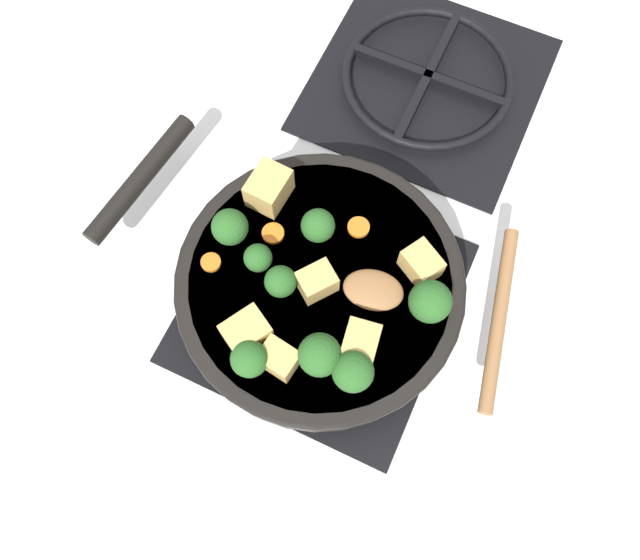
# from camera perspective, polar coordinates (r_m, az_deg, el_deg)

# --- Properties ---
(ground_plane) EXTENTS (2.40, 2.40, 0.00)m
(ground_plane) POSITION_cam_1_polar(r_m,az_deg,el_deg) (0.78, 0.00, -2.07)
(ground_plane) COLOR white
(front_burner_grate) EXTENTS (0.31, 0.31, 0.03)m
(front_burner_grate) POSITION_cam_1_polar(r_m,az_deg,el_deg) (0.77, 0.00, -1.79)
(front_burner_grate) COLOR black
(front_burner_grate) RESTS_ON ground_plane
(rear_burner_grate) EXTENTS (0.31, 0.31, 0.03)m
(rear_burner_grate) POSITION_cam_1_polar(r_m,az_deg,el_deg) (0.94, 9.75, 17.59)
(rear_burner_grate) COLOR black
(rear_burner_grate) RESTS_ON ground_plane
(skillet_pan) EXTENTS (0.45, 0.33, 0.06)m
(skillet_pan) POSITION_cam_1_polar(r_m,az_deg,el_deg) (0.73, -0.17, -0.57)
(skillet_pan) COLOR black
(skillet_pan) RESTS_ON front_burner_grate
(wooden_spoon) EXTENTS (0.20, 0.21, 0.02)m
(wooden_spoon) POSITION_cam_1_polar(r_m,az_deg,el_deg) (0.70, 11.01, -2.26)
(wooden_spoon) COLOR olive
(wooden_spoon) RESTS_ON skillet_pan
(tofu_cube_center_large) EXTENTS (0.05, 0.05, 0.03)m
(tofu_cube_center_large) POSITION_cam_1_polar(r_m,az_deg,el_deg) (0.70, 9.24, 1.48)
(tofu_cube_center_large) COLOR tan
(tofu_cube_center_large) RESTS_ON skillet_pan
(tofu_cube_near_handle) EXTENTS (0.05, 0.05, 0.03)m
(tofu_cube_near_handle) POSITION_cam_1_polar(r_m,az_deg,el_deg) (0.68, -0.32, -0.14)
(tofu_cube_near_handle) COLOR tan
(tofu_cube_near_handle) RESTS_ON skillet_pan
(tofu_cube_east_chunk) EXTENTS (0.05, 0.06, 0.04)m
(tofu_cube_east_chunk) POSITION_cam_1_polar(r_m,az_deg,el_deg) (0.67, -6.74, -4.79)
(tofu_cube_east_chunk) COLOR tan
(tofu_cube_east_chunk) RESTS_ON skillet_pan
(tofu_cube_west_chunk) EXTENTS (0.04, 0.05, 0.04)m
(tofu_cube_west_chunk) POSITION_cam_1_polar(r_m,az_deg,el_deg) (0.66, 3.69, -5.88)
(tofu_cube_west_chunk) COLOR tan
(tofu_cube_west_chunk) RESTS_ON skillet_pan
(tofu_cube_back_piece) EXTENTS (0.04, 0.04, 0.03)m
(tofu_cube_back_piece) POSITION_cam_1_polar(r_m,az_deg,el_deg) (0.66, -3.43, -7.35)
(tofu_cube_back_piece) COLOR tan
(tofu_cube_back_piece) RESTS_ON skillet_pan
(tofu_cube_front_piece) EXTENTS (0.04, 0.05, 0.04)m
(tofu_cube_front_piece) POSITION_cam_1_polar(r_m,az_deg,el_deg) (0.73, -4.70, 8.37)
(tofu_cube_front_piece) COLOR tan
(tofu_cube_front_piece) RESTS_ON skillet_pan
(broccoli_floret_near_spoon) EXTENTS (0.04, 0.04, 0.05)m
(broccoli_floret_near_spoon) POSITION_cam_1_polar(r_m,az_deg,el_deg) (0.70, -8.24, 4.80)
(broccoli_floret_near_spoon) COLOR #709956
(broccoli_floret_near_spoon) RESTS_ON skillet_pan
(broccoli_floret_center_top) EXTENTS (0.04, 0.04, 0.04)m
(broccoli_floret_center_top) POSITION_cam_1_polar(r_m,az_deg,el_deg) (0.68, -3.62, -0.16)
(broccoli_floret_center_top) COLOR #709956
(broccoli_floret_center_top) RESTS_ON skillet_pan
(broccoli_floret_east_rim) EXTENTS (0.03, 0.03, 0.04)m
(broccoli_floret_east_rim) POSITION_cam_1_polar(r_m,az_deg,el_deg) (0.69, -5.69, 2.00)
(broccoli_floret_east_rim) COLOR #709956
(broccoli_floret_east_rim) RESTS_ON skillet_pan
(broccoli_floret_west_rim) EXTENTS (0.04, 0.04, 0.05)m
(broccoli_floret_west_rim) POSITION_cam_1_polar(r_m,az_deg,el_deg) (0.65, -6.48, -7.18)
(broccoli_floret_west_rim) COLOR #709956
(broccoli_floret_west_rim) RESTS_ON skillet_pan
(broccoli_floret_north_edge) EXTENTS (0.05, 0.05, 0.05)m
(broccoli_floret_north_edge) POSITION_cam_1_polar(r_m,az_deg,el_deg) (0.65, -0.03, -6.87)
(broccoli_floret_north_edge) COLOR #709956
(broccoli_floret_north_edge) RESTS_ON skillet_pan
(broccoli_floret_south_cluster) EXTENTS (0.04, 0.04, 0.05)m
(broccoli_floret_south_cluster) POSITION_cam_1_polar(r_m,az_deg,el_deg) (0.65, 3.03, -8.37)
(broccoli_floret_south_cluster) COLOR #709956
(broccoli_floret_south_cluster) RESTS_ON skillet_pan
(broccoli_floret_mid_floret) EXTENTS (0.04, 0.04, 0.05)m
(broccoli_floret_mid_floret) POSITION_cam_1_polar(r_m,az_deg,el_deg) (0.70, -0.19, 4.98)
(broccoli_floret_mid_floret) COLOR #709956
(broccoli_floret_mid_floret) RESTS_ON skillet_pan
(broccoli_floret_small_inner) EXTENTS (0.05, 0.05, 0.05)m
(broccoli_floret_small_inner) POSITION_cam_1_polar(r_m,az_deg,el_deg) (0.67, 10.05, -1.96)
(broccoli_floret_small_inner) COLOR #709956
(broccoli_floret_small_inner) RESTS_ON skillet_pan
(carrot_slice_orange_thin) EXTENTS (0.02, 0.02, 0.01)m
(carrot_slice_orange_thin) POSITION_cam_1_polar(r_m,az_deg,el_deg) (0.72, -9.94, 1.60)
(carrot_slice_orange_thin) COLOR orange
(carrot_slice_orange_thin) RESTS_ON skillet_pan
(carrot_slice_near_center) EXTENTS (0.03, 0.03, 0.01)m
(carrot_slice_near_center) POSITION_cam_1_polar(r_m,az_deg,el_deg) (0.73, 3.55, 4.83)
(carrot_slice_near_center) COLOR orange
(carrot_slice_near_center) RESTS_ON skillet_pan
(carrot_slice_edge_slice) EXTENTS (0.03, 0.03, 0.01)m
(carrot_slice_edge_slice) POSITION_cam_1_polar(r_m,az_deg,el_deg) (0.72, -4.31, 4.27)
(carrot_slice_edge_slice) COLOR orange
(carrot_slice_edge_slice) RESTS_ON skillet_pan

